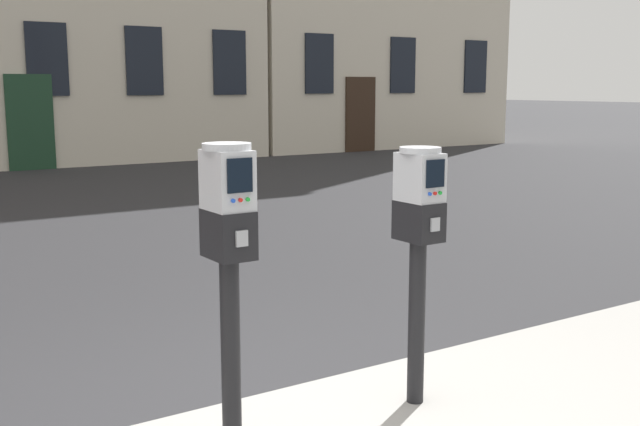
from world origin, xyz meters
TOP-DOWN VIEW (x-y plane):
  - parking_meter_near_kerb at (-0.25, -0.35)m, footprint 0.22×0.25m
  - parking_meter_twin_adjacent at (0.85, -0.35)m, footprint 0.22×0.25m

SIDE VIEW (x-z plane):
  - parking_meter_twin_adjacent at x=0.85m, z-range 0.40..1.78m
  - parking_meter_near_kerb at x=-0.25m, z-range 0.41..1.86m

